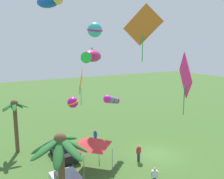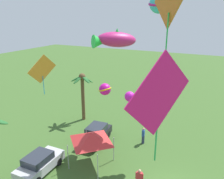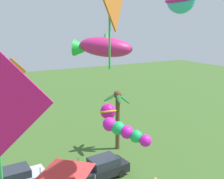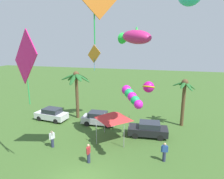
{
  "view_description": "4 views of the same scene",
  "coord_description": "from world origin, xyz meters",
  "px_view_note": "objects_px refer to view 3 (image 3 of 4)",
  "views": [
    {
      "loc": [
        -17.52,
        14.82,
        10.54
      ],
      "look_at": [
        1.45,
        4.24,
        6.65
      ],
      "focal_mm": 39.02,
      "sensor_mm": 36.0,
      "label": 1
    },
    {
      "loc": [
        -12.62,
        -1.66,
        11.41
      ],
      "look_at": [
        1.88,
        5.59,
        6.08
      ],
      "focal_mm": 36.79,
      "sensor_mm": 36.0,
      "label": 2
    },
    {
      "loc": [
        -4.7,
        -8.15,
        10.79
      ],
      "look_at": [
        2.62,
        4.72,
        7.42
      ],
      "focal_mm": 44.61,
      "sensor_mm": 36.0,
      "label": 3
    },
    {
      "loc": [
        4.96,
        -10.52,
        9.18
      ],
      "look_at": [
        1.13,
        4.03,
        5.65
      ],
      "focal_mm": 31.68,
      "sensor_mm": 36.0,
      "label": 4
    }
  ],
  "objects_px": {
    "festival_tent": "(67,166)",
    "kite_diamond_3": "(10,74)",
    "parked_car_1": "(102,168)",
    "kite_tube_5": "(125,131)",
    "palm_tree_0": "(118,107)",
    "parked_car_0": "(16,179)",
    "kite_ball_4": "(108,111)",
    "kite_fish_6": "(102,47)"
  },
  "relations": [
    {
      "from": "festival_tent",
      "to": "kite_fish_6",
      "type": "distance_m",
      "value": 7.54
    },
    {
      "from": "festival_tent",
      "to": "kite_diamond_3",
      "type": "height_order",
      "value": "kite_diamond_3"
    },
    {
      "from": "palm_tree_0",
      "to": "kite_diamond_3",
      "type": "height_order",
      "value": "kite_diamond_3"
    },
    {
      "from": "parked_car_1",
      "to": "kite_fish_6",
      "type": "height_order",
      "value": "kite_fish_6"
    },
    {
      "from": "festival_tent",
      "to": "kite_fish_6",
      "type": "relative_size",
      "value": 0.84
    },
    {
      "from": "parked_car_0",
      "to": "kite_tube_5",
      "type": "relative_size",
      "value": 1.64
    },
    {
      "from": "festival_tent",
      "to": "kite_fish_6",
      "type": "height_order",
      "value": "kite_fish_6"
    },
    {
      "from": "kite_diamond_3",
      "to": "kite_ball_4",
      "type": "bearing_deg",
      "value": -14.04
    },
    {
      "from": "kite_ball_4",
      "to": "kite_fish_6",
      "type": "xyz_separation_m",
      "value": [
        -1.16,
        -1.47,
        4.34
      ]
    },
    {
      "from": "parked_car_0",
      "to": "festival_tent",
      "type": "xyz_separation_m",
      "value": [
        2.52,
        -3.05,
        1.72
      ]
    },
    {
      "from": "kite_fish_6",
      "to": "palm_tree_0",
      "type": "bearing_deg",
      "value": 52.7
    },
    {
      "from": "parked_car_0",
      "to": "festival_tent",
      "type": "distance_m",
      "value": 4.31
    },
    {
      "from": "festival_tent",
      "to": "palm_tree_0",
      "type": "bearing_deg",
      "value": 37.67
    },
    {
      "from": "kite_fish_6",
      "to": "festival_tent",
      "type": "bearing_deg",
      "value": 153.41
    },
    {
      "from": "festival_tent",
      "to": "kite_ball_4",
      "type": "height_order",
      "value": "kite_ball_4"
    },
    {
      "from": "kite_tube_5",
      "to": "kite_fish_6",
      "type": "height_order",
      "value": "kite_fish_6"
    },
    {
      "from": "parked_car_1",
      "to": "kite_diamond_3",
      "type": "distance_m",
      "value": 9.34
    },
    {
      "from": "festival_tent",
      "to": "kite_ball_4",
      "type": "relative_size",
      "value": 2.21
    },
    {
      "from": "festival_tent",
      "to": "parked_car_1",
      "type": "bearing_deg",
      "value": 24.91
    },
    {
      "from": "parked_car_0",
      "to": "festival_tent",
      "type": "bearing_deg",
      "value": -50.4
    },
    {
      "from": "parked_car_0",
      "to": "kite_ball_4",
      "type": "relative_size",
      "value": 3.04
    },
    {
      "from": "parked_car_0",
      "to": "kite_diamond_3",
      "type": "bearing_deg",
      "value": -90.0
    },
    {
      "from": "kite_diamond_3",
      "to": "kite_fish_6",
      "type": "bearing_deg",
      "value": -32.58
    },
    {
      "from": "kite_fish_6",
      "to": "kite_diamond_3",
      "type": "bearing_deg",
      "value": 147.42
    },
    {
      "from": "parked_car_0",
      "to": "kite_fish_6",
      "type": "relative_size",
      "value": 1.16
    },
    {
      "from": "kite_tube_5",
      "to": "palm_tree_0",
      "type": "bearing_deg",
      "value": 61.43
    },
    {
      "from": "festival_tent",
      "to": "kite_diamond_3",
      "type": "distance_m",
      "value": 6.44
    },
    {
      "from": "kite_ball_4",
      "to": "kite_fish_6",
      "type": "relative_size",
      "value": 0.38
    },
    {
      "from": "kite_diamond_3",
      "to": "kite_ball_4",
      "type": "distance_m",
      "value": 6.48
    },
    {
      "from": "kite_tube_5",
      "to": "parked_car_0",
      "type": "bearing_deg",
      "value": 127.14
    },
    {
      "from": "palm_tree_0",
      "to": "kite_ball_4",
      "type": "xyz_separation_m",
      "value": [
        -3.56,
        -4.72,
        1.47
      ]
    },
    {
      "from": "parked_car_1",
      "to": "kite_ball_4",
      "type": "bearing_deg",
      "value": -94.18
    },
    {
      "from": "parked_car_1",
      "to": "festival_tent",
      "type": "height_order",
      "value": "festival_tent"
    },
    {
      "from": "palm_tree_0",
      "to": "festival_tent",
      "type": "xyz_separation_m",
      "value": [
        -6.72,
        -5.19,
        -1.39
      ]
    },
    {
      "from": "parked_car_1",
      "to": "palm_tree_0",
      "type": "bearing_deg",
      "value": 46.61
    },
    {
      "from": "palm_tree_0",
      "to": "parked_car_1",
      "type": "relative_size",
      "value": 1.34
    },
    {
      "from": "parked_car_0",
      "to": "parked_car_1",
      "type": "distance_m",
      "value": 5.96
    },
    {
      "from": "festival_tent",
      "to": "kite_fish_6",
      "type": "bearing_deg",
      "value": -26.59
    },
    {
      "from": "parked_car_1",
      "to": "kite_diamond_3",
      "type": "height_order",
      "value": "kite_diamond_3"
    },
    {
      "from": "kite_fish_6",
      "to": "parked_car_1",
      "type": "bearing_deg",
      "value": 63.8
    },
    {
      "from": "parked_car_1",
      "to": "parked_car_0",
      "type": "bearing_deg",
      "value": 164.99
    },
    {
      "from": "festival_tent",
      "to": "kite_tube_5",
      "type": "distance_m",
      "value": 4.81
    }
  ]
}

